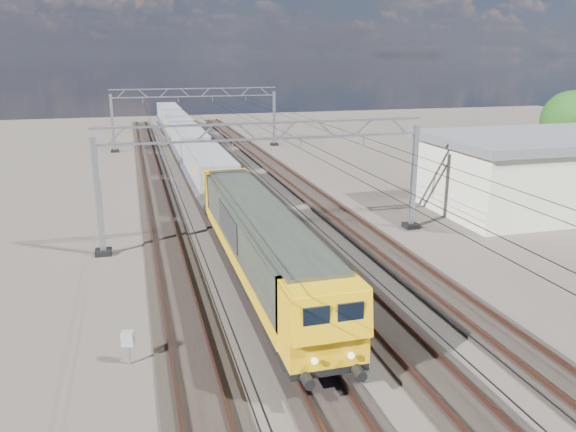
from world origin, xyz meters
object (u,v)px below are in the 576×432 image
object	(u,v)px
locomotive	(260,240)
hopper_wagon_mid	(189,144)
catenary_gantry_far	(196,116)
tree_far	(576,123)
hopper_wagon_lead	(209,171)
industrial_shed	(556,170)
hopper_wagon_fourth	(169,116)
catenary_gantry_mid	(268,177)
hopper_wagon_third	(177,127)
trackside_cabinet	(128,339)

from	to	relation	value
locomotive	hopper_wagon_mid	world-z (taller)	locomotive
catenary_gantry_far	tree_far	size ratio (longest dim) A/B	2.53
tree_far	hopper_wagon_lead	bearing A→B (deg)	177.75
industrial_shed	hopper_wagon_fourth	bearing A→B (deg)	114.92
hopper_wagon_lead	catenary_gantry_mid	bearing A→B (deg)	-79.75
hopper_wagon_third	hopper_wagon_lead	bearing A→B (deg)	-90.00
hopper_wagon_mid	hopper_wagon_third	world-z (taller)	same
catenary_gantry_far	trackside_cabinet	bearing A→B (deg)	-99.57
catenary_gantry_far	industrial_shed	bearing A→B (deg)	-57.09
catenary_gantry_mid	hopper_wagon_lead	xyz separation A→B (m)	(-2.00, 11.06, -1.67)
hopper_wagon_mid	trackside_cabinet	world-z (taller)	hopper_wagon_mid
locomotive	hopper_wagon_third	xyz separation A→B (m)	(-0.00, 46.10, -0.09)
hopper_wagon_mid	industrial_shed	world-z (taller)	industrial_shed
trackside_cabinet	industrial_shed	xyz separation A→B (m)	(30.16, 14.42, 1.74)
hopper_wagon_third	tree_far	distance (m)	43.96
catenary_gantry_mid	hopper_wagon_lead	bearing A→B (deg)	100.25
catenary_gantry_mid	trackside_cabinet	xyz separation A→B (m)	(-8.16, -12.42, -2.92)
hopper_wagon_mid	hopper_wagon_fourth	distance (m)	28.40
hopper_wagon_third	hopper_wagon_mid	bearing A→B (deg)	-90.00
catenary_gantry_far	hopper_wagon_lead	size ratio (longest dim) A/B	1.53
locomotive	industrial_shed	distance (m)	25.51
locomotive	industrial_shed	bearing A→B (deg)	19.79
hopper_wagon_lead	hopper_wagon_mid	size ratio (longest dim) A/B	1.00
catenary_gantry_far	catenary_gantry_mid	bearing A→B (deg)	-90.00
catenary_gantry_far	tree_far	bearing A→B (deg)	-40.85
catenary_gantry_far	hopper_wagon_mid	distance (m)	11.05
catenary_gantry_far	locomotive	xyz separation A→B (m)	(-2.00, -42.64, -1.58)
hopper_wagon_lead	hopper_wagon_third	distance (m)	28.40
hopper_wagon_lead	trackside_cabinet	world-z (taller)	hopper_wagon_lead
catenary_gantry_far	hopper_wagon_fourth	xyz separation A→B (m)	(-2.00, 17.66, -1.67)
catenary_gantry_far	hopper_wagon_fourth	distance (m)	17.85
trackside_cabinet	hopper_wagon_third	bearing A→B (deg)	100.02
industrial_shed	hopper_wagon_third	bearing A→B (deg)	122.65
industrial_shed	trackside_cabinet	bearing A→B (deg)	-154.45
hopper_wagon_lead	hopper_wagon_third	world-z (taller)	same
hopper_wagon_lead	hopper_wagon_fourth	bearing A→B (deg)	90.00
catenary_gantry_far	hopper_wagon_fourth	world-z (taller)	catenary_gantry_far
trackside_cabinet	tree_far	xyz separation A→B (m)	(38.48, 22.21, 4.02)
catenary_gantry_mid	catenary_gantry_far	world-z (taller)	same
locomotive	hopper_wagon_mid	distance (m)	31.90
catenary_gantry_mid	hopper_wagon_mid	world-z (taller)	catenary_gantry_mid
catenary_gantry_far	industrial_shed	distance (m)	40.51
trackside_cabinet	tree_far	distance (m)	44.61
hopper_wagon_third	catenary_gantry_mid	bearing A→B (deg)	-87.10
catenary_gantry_mid	tree_far	world-z (taller)	tree_far
trackside_cabinet	industrial_shed	size ratio (longest dim) A/B	0.07
catenary_gantry_mid	hopper_wagon_third	distance (m)	39.54
hopper_wagon_fourth	locomotive	bearing A→B (deg)	-90.00
industrial_shed	tree_far	xyz separation A→B (m)	(8.32, 7.79, 2.29)
trackside_cabinet	catenary_gantry_mid	bearing A→B (deg)	73.48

